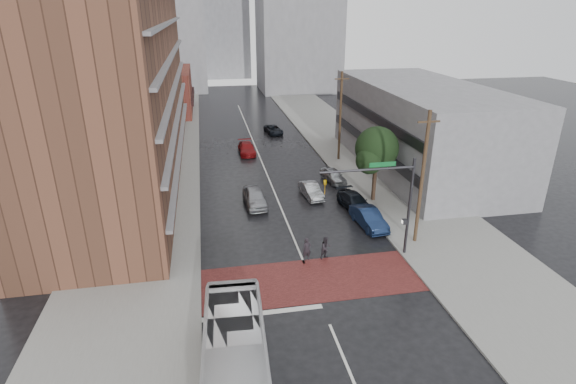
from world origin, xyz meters
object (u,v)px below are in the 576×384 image
object	(u,v)px
car_parked_far	(333,176)
car_travel_a	(255,197)
pedestrian_a	(307,249)
pedestrian_b	(326,248)
car_travel_b	(311,191)
transit_bus	(236,383)
car_parked_near	(369,218)
car_travel_c	(247,148)
suv_travel	(274,130)
car_parked_mid	(355,202)

from	to	relation	value
car_parked_far	car_travel_a	bearing A→B (deg)	-162.82
pedestrian_a	car_travel_a	xyz separation A→B (m)	(-2.47, 9.97, -0.08)
pedestrian_b	car_travel_b	world-z (taller)	pedestrian_b
transit_bus	car_parked_far	xyz separation A→B (m)	(11.80, 26.26, -1.01)
pedestrian_a	pedestrian_b	bearing A→B (deg)	-5.77
pedestrian_a	car_travel_a	distance (m)	10.27
pedestrian_b	car_parked_near	xyz separation A→B (m)	(4.66, 4.14, -0.09)
car_travel_c	car_parked_far	bearing A→B (deg)	-55.93
transit_bus	car_travel_c	distance (m)	37.47
car_travel_a	car_travel_b	size ratio (longest dim) A/B	1.16
pedestrian_a	pedestrian_b	xyz separation A→B (m)	(1.36, 0.00, -0.02)
car_travel_c	pedestrian_b	bearing A→B (deg)	-84.10
pedestrian_b	suv_travel	distance (m)	33.97
pedestrian_a	car_travel_c	distance (m)	25.41
suv_travel	car_parked_near	bearing A→B (deg)	-92.29
suv_travel	car_parked_near	size ratio (longest dim) A/B	0.93
car_parked_mid	car_parked_far	world-z (taller)	car_parked_mid
car_parked_near	car_parked_far	distance (m)	10.24
car_travel_b	pedestrian_a	bearing A→B (deg)	-111.08
transit_bus	car_parked_near	world-z (taller)	transit_bus
transit_bus	car_travel_a	distance (m)	22.11
transit_bus	pedestrian_b	bearing A→B (deg)	61.99
pedestrian_b	car_parked_mid	distance (m)	8.96
pedestrian_b	car_travel_b	bearing A→B (deg)	59.29
car_travel_c	suv_travel	xyz separation A→B (m)	(4.60, 8.58, -0.08)
car_parked_mid	car_travel_c	bearing A→B (deg)	104.50
pedestrian_b	car_travel_c	world-z (taller)	pedestrian_b
car_travel_a	car_travel_c	size ratio (longest dim) A/B	0.99
transit_bus	car_parked_near	bearing A→B (deg)	56.62
pedestrian_b	car_travel_a	xyz separation A→B (m)	(-3.83, 9.97, -0.05)
pedestrian_a	car_parked_mid	bearing A→B (deg)	46.02
transit_bus	car_travel_b	bearing A→B (deg)	72.16
pedestrian_b	car_parked_far	distance (m)	15.12
car_travel_a	car_parked_mid	distance (m)	8.80
car_travel_c	car_parked_near	bearing A→B (deg)	-70.99
car_travel_b	car_parked_mid	size ratio (longest dim) A/B	0.85
transit_bus	car_travel_c	world-z (taller)	transit_bus
pedestrian_b	suv_travel	xyz separation A→B (m)	(1.61, 33.94, -0.24)
transit_bus	pedestrian_b	world-z (taller)	transit_bus
pedestrian_b	car_parked_mid	xyz separation A→B (m)	(4.66, 7.65, -0.16)
car_travel_a	car_parked_near	world-z (taller)	car_travel_a
car_parked_near	car_parked_far	bearing A→B (deg)	83.89
pedestrian_b	car_parked_far	world-z (taller)	pedestrian_b
car_parked_near	car_parked_far	xyz separation A→B (m)	(0.00, 10.24, -0.08)
car_parked_near	suv_travel	bearing A→B (deg)	89.75
pedestrian_b	car_parked_far	bearing A→B (deg)	49.34
pedestrian_a	car_travel_c	xyz separation A→B (m)	(-1.63, 25.35, -0.19)
pedestrian_b	car_travel_b	xyz separation A→B (m)	(1.54, 10.91, -0.18)
pedestrian_b	car_parked_near	bearing A→B (deg)	18.93
pedestrian_b	car_parked_far	xyz separation A→B (m)	(4.66, 14.38, -0.17)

